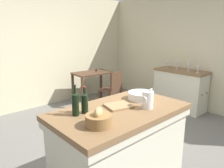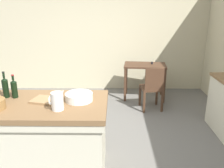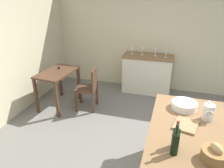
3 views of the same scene
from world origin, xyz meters
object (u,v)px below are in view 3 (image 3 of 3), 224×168
island_table (186,158)px  wash_bowl (184,105)px  wine_glass_middle (142,50)px  wine_glass_far_left (166,53)px  pitcher (208,112)px  writing_desk (57,77)px  bread_basket (215,154)px  wine_bottle_amber (175,142)px  wine_glass_right (132,50)px  wine_bottle_dark (176,137)px  wooden_chair (89,87)px  side_cabinet (147,74)px  wine_glass_left (156,50)px  cutting_board (186,125)px

island_table → wash_bowl: 0.65m
wine_glass_middle → wine_glass_far_left: bearing=-97.4°
pitcher → wine_glass_far_left: 2.55m
writing_desk → bread_basket: 3.36m
wine_bottle_amber → wine_glass_far_left: bearing=5.0°
writing_desk → pitcher: size_ratio=3.99×
wine_glass_right → wine_bottle_dark: bearing=-161.1°
island_table → wine_bottle_dark: bearing=155.5°
island_table → pitcher: (0.24, -0.19, 0.53)m
wine_bottle_amber → wine_glass_right: (3.21, 1.06, -0.04)m
wooden_chair → wine_glass_middle: (1.19, -0.88, 0.54)m
bread_basket → wash_bowl: bearing=16.0°
wooden_chair → wine_bottle_amber: 2.73m
wine_glass_right → wine_bottle_amber: bearing=-161.8°
wooden_chair → pitcher: (-1.35, -2.06, 0.55)m
side_cabinet → wine_glass_middle: wine_glass_middle is taller
wine_glass_far_left → wine_glass_left: wine_glass_left is taller
wooden_chair → pitcher: 2.52m
wash_bowl → wine_bottle_amber: size_ratio=1.00×
island_table → side_cabinet: island_table is taller
wine_glass_middle → writing_desk: bearing=129.5°
wine_glass_left → wine_glass_right: (-0.02, 0.54, -0.03)m
wine_bottle_dark → wine_glass_far_left: size_ratio=1.84×
wine_bottle_dark → wine_glass_middle: (3.14, 0.83, -0.02)m
bread_basket → cutting_board: size_ratio=0.86×
wine_bottle_dark → pitcher: bearing=-30.3°
pitcher → cutting_board: bearing=130.5°
writing_desk → wine_bottle_amber: size_ratio=2.93×
side_cabinet → wine_glass_far_left: size_ratio=7.37×
side_cabinet → wash_bowl: wash_bowl is taller
bread_basket → writing_desk: bearing=54.0°
wooden_chair → wine_bottle_amber: (-2.06, -1.70, 0.57)m
pitcher → bread_basket: bearing=179.5°
island_table → wine_glass_left: 2.90m
bread_basket → cutting_board: 0.54m
wine_glass_left → wine_glass_right: wine_glass_left is taller
wine_glass_far_left → cutting_board: bearing=-171.7°
wine_glass_right → writing_desk: bearing=133.4°
wine_glass_far_left → wine_glass_left: bearing=78.2°
wine_bottle_dark → wine_glass_far_left: (3.07, 0.29, -0.02)m
cutting_board → wine_glass_middle: wine_glass_middle is taller
writing_desk → pitcher: (-1.28, -2.71, 0.37)m
island_table → wooden_chair: size_ratio=1.74×
cutting_board → island_table: bearing=-119.7°
side_cabinet → wine_bottle_dark: bearing=-167.7°
bread_basket → wine_glass_right: size_ratio=1.61×
writing_desk → wine_glass_left: bearing=-55.9°
writing_desk → wooden_chair: 0.68m
writing_desk → cutting_board: (-1.48, -2.47, 0.28)m
side_cabinet → pitcher: pitcher is taller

